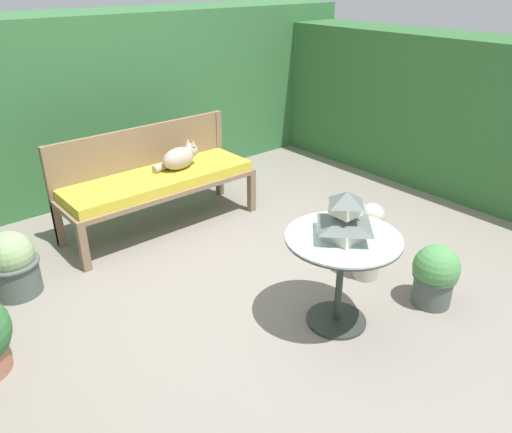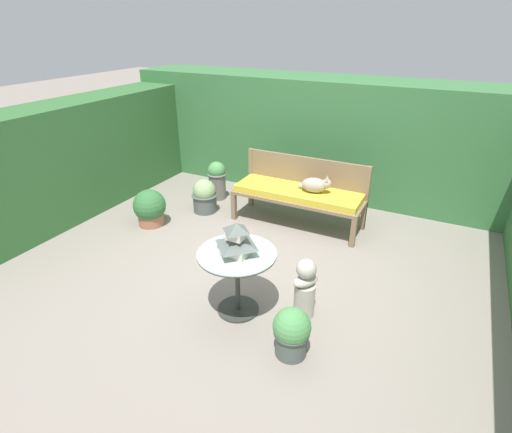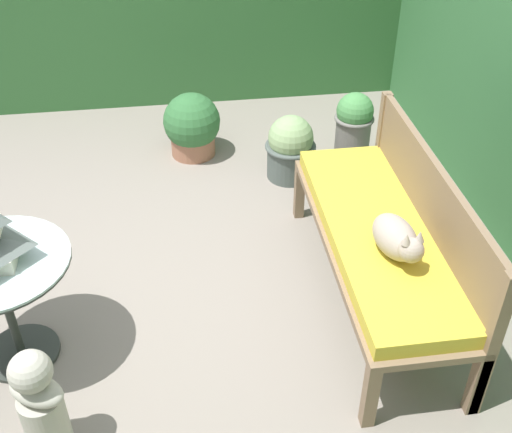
{
  "view_description": "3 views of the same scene",
  "coord_description": "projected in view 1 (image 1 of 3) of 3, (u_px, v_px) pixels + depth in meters",
  "views": [
    {
      "loc": [
        -1.84,
        -2.37,
        2.04
      ],
      "look_at": [
        0.25,
        0.1,
        0.44
      ],
      "focal_mm": 35.0,
      "sensor_mm": 36.0,
      "label": 1
    },
    {
      "loc": [
        1.72,
        -3.29,
        2.45
      ],
      "look_at": [
        -0.03,
        0.15,
        0.53
      ],
      "focal_mm": 28.0,
      "sensor_mm": 36.0,
      "label": 2
    },
    {
      "loc": [
        2.59,
        0.15,
        2.52
      ],
      "look_at": [
        -0.1,
        0.53,
        0.51
      ],
      "focal_mm": 45.0,
      "sensor_mm": 36.0,
      "label": 3
    }
  ],
  "objects": [
    {
      "name": "cat",
      "position": [
        180.0,
        157.0,
        4.3
      ],
      "size": [
        0.44,
        0.24,
        0.23
      ],
      "rotation": [
        0.0,
        0.0,
        0.17
      ],
      "color": "#A89989",
      "rests_on": "garden_bench"
    },
    {
      "name": "bench_backrest",
      "position": [
        142.0,
        153.0,
        4.33
      ],
      "size": [
        1.68,
        0.06,
        0.85
      ],
      "color": "#7F664C",
      "rests_on": "ground"
    },
    {
      "name": "foliage_hedge_right",
      "position": [
        442.0,
        111.0,
        5.08
      ],
      "size": [
        0.7,
        3.69,
        1.5
      ],
      "primitive_type": "cube",
      "color": "#336633",
      "rests_on": "ground"
    },
    {
      "name": "patio_table",
      "position": [
        342.0,
        256.0,
        3.01
      ],
      "size": [
        0.7,
        0.7,
        0.62
      ],
      "color": "#2D332D",
      "rests_on": "ground"
    },
    {
      "name": "garden_bench",
      "position": [
        159.0,
        183.0,
        4.24
      ],
      "size": [
        1.68,
        0.56,
        0.49
      ],
      "color": "#7F664C",
      "rests_on": "ground"
    },
    {
      "name": "pagoda_birdhouse",
      "position": [
        345.0,
        218.0,
        2.9
      ],
      "size": [
        0.31,
        0.31,
        0.29
      ],
      "color": "silver",
      "rests_on": "patio_table"
    },
    {
      "name": "potted_plant_path_edge",
      "position": [
        12.0,
        265.0,
        3.42
      ],
      "size": [
        0.36,
        0.36,
        0.47
      ],
      "color": "#4C5651",
      "rests_on": "ground"
    },
    {
      "name": "garden_bust",
      "position": [
        369.0,
        242.0,
        3.58
      ],
      "size": [
        0.25,
        0.29,
        0.59
      ],
      "rotation": [
        0.0,
        0.0,
        1.04
      ],
      "color": "#B7B2A3",
      "rests_on": "ground"
    },
    {
      "name": "ground",
      "position": [
        239.0,
        285.0,
        3.6
      ],
      "size": [
        30.0,
        30.0,
        0.0
      ],
      "primitive_type": "plane",
      "color": "gray"
    },
    {
      "name": "foliage_hedge_back",
      "position": [
        77.0,
        103.0,
        5.0
      ],
      "size": [
        6.4,
        1.0,
        1.69
      ],
      "primitive_type": "cube",
      "color": "#38703D",
      "rests_on": "ground"
    },
    {
      "name": "potted_plant_patio_mid",
      "position": [
        435.0,
        275.0,
        3.32
      ],
      "size": [
        0.31,
        0.31,
        0.43
      ],
      "color": "#4C5651",
      "rests_on": "ground"
    }
  ]
}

